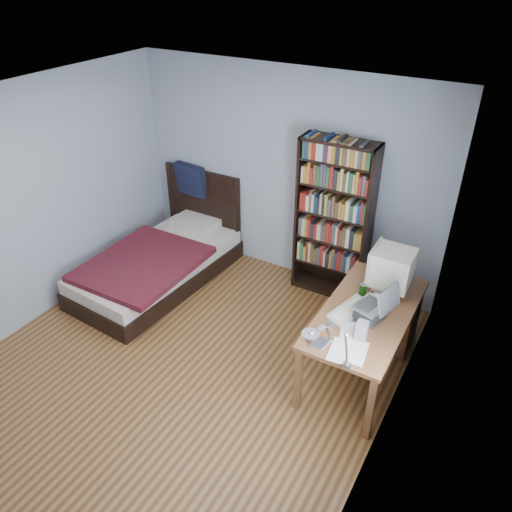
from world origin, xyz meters
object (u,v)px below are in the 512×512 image
(desk_lamp, at_px, (317,342))
(keyboard, at_px, (349,310))
(speaker, at_px, (361,331))
(soda_can, at_px, (363,290))
(laptop, at_px, (372,310))
(crt_monitor, at_px, (391,268))
(bookshelf, at_px, (333,221))
(desk, at_px, (377,314))
(bed, at_px, (161,261))

(desk_lamp, bearing_deg, keyboard, 96.33)
(speaker, relative_size, soda_can, 1.54)
(laptop, distance_m, desk_lamp, 1.12)
(laptop, xyz_separation_m, soda_can, (-0.19, 0.31, -0.05))
(soda_can, bearing_deg, speaker, -71.66)
(crt_monitor, bearing_deg, laptop, -88.34)
(crt_monitor, distance_m, keyboard, 0.59)
(laptop, bearing_deg, bookshelf, 125.94)
(desk, xyz_separation_m, crt_monitor, (0.05, 0.01, 0.56))
(keyboard, xyz_separation_m, speaker, (0.21, -0.30, 0.07))
(laptop, bearing_deg, bed, 171.93)
(keyboard, bearing_deg, soda_can, 102.31)
(keyboard, bearing_deg, desk, 89.34)
(desk, bearing_deg, soda_can, -122.34)
(laptop, bearing_deg, keyboard, 178.87)
(laptop, relative_size, keyboard, 0.79)
(desk_lamp, height_order, soda_can, desk_lamp)
(crt_monitor, xyz_separation_m, bookshelf, (-0.85, 0.69, -0.04))
(soda_can, bearing_deg, bookshelf, 127.27)
(crt_monitor, xyz_separation_m, desk_lamp, (-0.07, -1.55, 0.25))
(desk_lamp, relative_size, speaker, 3.48)
(crt_monitor, relative_size, laptop, 1.19)
(keyboard, bearing_deg, laptop, 13.57)
(desk, bearing_deg, speaker, -84.59)
(bed, bearing_deg, bookshelf, 23.42)
(laptop, distance_m, soda_can, 0.36)
(desk_lamp, distance_m, soda_can, 1.42)
(laptop, xyz_separation_m, keyboard, (-0.20, 0.00, -0.09))
(bed, bearing_deg, soda_can, -1.82)
(laptop, relative_size, desk_lamp, 0.59)
(crt_monitor, height_order, keyboard, crt_monitor)
(keyboard, distance_m, bed, 2.61)
(desk, height_order, soda_can, soda_can)
(bookshelf, xyz_separation_m, bed, (-1.87, -0.81, -0.68))
(laptop, xyz_separation_m, bed, (-2.74, 0.39, -0.58))
(crt_monitor, height_order, bookshelf, bookshelf)
(laptop, relative_size, bookshelf, 0.20)
(desk, bearing_deg, desk_lamp, -90.79)
(desk, xyz_separation_m, speaker, (0.08, -0.80, 0.41))
(desk_lamp, distance_m, bed, 3.17)
(desk, distance_m, desk_lamp, 1.75)
(laptop, bearing_deg, desk, 97.46)
(desk, xyz_separation_m, desk_lamp, (-0.02, -1.55, 0.82))
(desk_lamp, height_order, speaker, desk_lamp)
(speaker, xyz_separation_m, soda_can, (-0.20, 0.61, -0.03))
(keyboard, height_order, bookshelf, bookshelf)
(desk_lamp, height_order, bed, desk_lamp)
(speaker, height_order, bookshelf, bookshelf)
(desk, bearing_deg, laptop, -82.54)
(desk, bearing_deg, bookshelf, 139.16)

